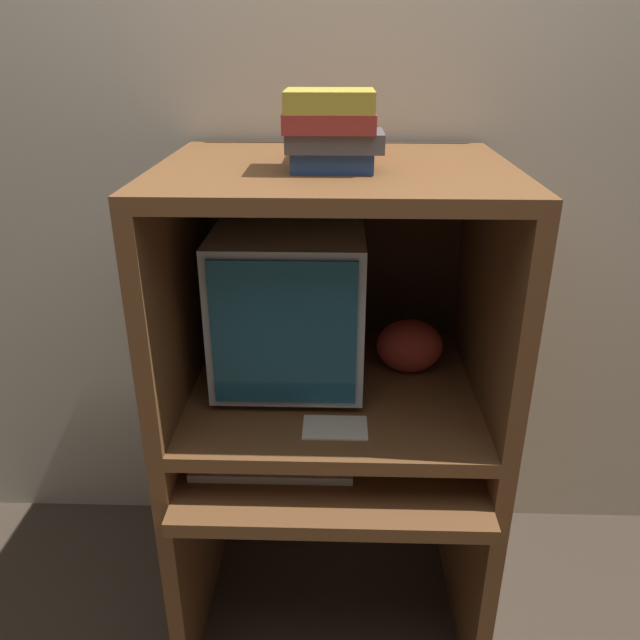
{
  "coord_description": "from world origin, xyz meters",
  "views": [
    {
      "loc": [
        0.01,
        -1.1,
        1.57
      ],
      "look_at": [
        -0.03,
        0.34,
        0.93
      ],
      "focal_mm": 35.0,
      "sensor_mm": 36.0,
      "label": 1
    }
  ],
  "objects_px": {
    "snack_bag": "(410,346)",
    "storage_box": "(337,138)",
    "book_stack": "(332,129)",
    "keyboard": "(273,459)",
    "mouse": "(371,457)",
    "crt_monitor": "(291,298)"
  },
  "relations": [
    {
      "from": "snack_bag",
      "to": "storage_box",
      "type": "height_order",
      "value": "storage_box"
    },
    {
      "from": "book_stack",
      "to": "snack_bag",
      "type": "bearing_deg",
      "value": 37.13
    },
    {
      "from": "keyboard",
      "to": "book_stack",
      "type": "xyz_separation_m",
      "value": [
        0.14,
        0.1,
        0.77
      ]
    },
    {
      "from": "mouse",
      "to": "snack_bag",
      "type": "distance_m",
      "value": 0.32
    },
    {
      "from": "storage_box",
      "to": "mouse",
      "type": "bearing_deg",
      "value": -66.18
    },
    {
      "from": "mouse",
      "to": "crt_monitor",
      "type": "bearing_deg",
      "value": 132.33
    },
    {
      "from": "mouse",
      "to": "storage_box",
      "type": "xyz_separation_m",
      "value": [
        -0.09,
        0.21,
        0.74
      ]
    },
    {
      "from": "snack_bag",
      "to": "crt_monitor",
      "type": "bearing_deg",
      "value": -178.04
    },
    {
      "from": "keyboard",
      "to": "storage_box",
      "type": "xyz_separation_m",
      "value": [
        0.15,
        0.23,
        0.74
      ]
    },
    {
      "from": "crt_monitor",
      "to": "storage_box",
      "type": "relative_size",
      "value": 3.22
    },
    {
      "from": "mouse",
      "to": "keyboard",
      "type": "bearing_deg",
      "value": -176.36
    },
    {
      "from": "keyboard",
      "to": "book_stack",
      "type": "height_order",
      "value": "book_stack"
    },
    {
      "from": "keyboard",
      "to": "storage_box",
      "type": "height_order",
      "value": "storage_box"
    },
    {
      "from": "mouse",
      "to": "storage_box",
      "type": "bearing_deg",
      "value": 113.82
    },
    {
      "from": "crt_monitor",
      "to": "mouse",
      "type": "height_order",
      "value": "crt_monitor"
    },
    {
      "from": "mouse",
      "to": "storage_box",
      "type": "relative_size",
      "value": 0.41
    },
    {
      "from": "book_stack",
      "to": "mouse",
      "type": "bearing_deg",
      "value": -37.59
    },
    {
      "from": "snack_bag",
      "to": "book_stack",
      "type": "xyz_separation_m",
      "value": [
        -0.21,
        -0.16,
        0.58
      ]
    },
    {
      "from": "book_stack",
      "to": "keyboard",
      "type": "bearing_deg",
      "value": -145.0
    },
    {
      "from": "crt_monitor",
      "to": "keyboard",
      "type": "xyz_separation_m",
      "value": [
        -0.03,
        -0.25,
        -0.33
      ]
    },
    {
      "from": "snack_bag",
      "to": "keyboard",
      "type": "bearing_deg",
      "value": -143.69
    },
    {
      "from": "crt_monitor",
      "to": "storage_box",
      "type": "xyz_separation_m",
      "value": [
        0.12,
        -0.02,
        0.41
      ]
    }
  ]
}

